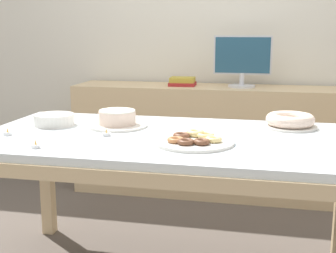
{
  "coord_description": "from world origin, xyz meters",
  "views": [
    {
      "loc": [
        0.46,
        -2.12,
        1.26
      ],
      "look_at": [
        0.01,
        -0.08,
        0.83
      ],
      "focal_mm": 50.0,
      "sensor_mm": 36.0,
      "label": 1
    }
  ],
  "objects_px": {
    "book_stack": "(182,82)",
    "computer_monitor": "(242,62)",
    "cake_golden_bundt": "(290,121)",
    "tealight_right_edge": "(106,134)",
    "pastry_platter": "(194,140)",
    "cake_chocolate_round": "(117,120)",
    "tealight_centre": "(8,133)",
    "tealight_left_edge": "(36,146)",
    "plate_stack": "(54,120)",
    "tealight_near_front": "(42,117)"
  },
  "relations": [
    {
      "from": "computer_monitor",
      "to": "book_stack",
      "type": "distance_m",
      "value": 0.48
    },
    {
      "from": "pastry_platter",
      "to": "tealight_near_front",
      "type": "height_order",
      "value": "pastry_platter"
    },
    {
      "from": "cake_chocolate_round",
      "to": "tealight_centre",
      "type": "distance_m",
      "value": 0.54
    },
    {
      "from": "book_stack",
      "to": "cake_golden_bundt",
      "type": "xyz_separation_m",
      "value": [
        0.76,
        -1.08,
        -0.07
      ]
    },
    {
      "from": "pastry_platter",
      "to": "tealight_near_front",
      "type": "xyz_separation_m",
      "value": [
        -0.93,
        0.4,
        -0.0
      ]
    },
    {
      "from": "cake_golden_bundt",
      "to": "tealight_centre",
      "type": "xyz_separation_m",
      "value": [
        -1.32,
        -0.47,
        -0.03
      ]
    },
    {
      "from": "pastry_platter",
      "to": "cake_chocolate_round",
      "type": "bearing_deg",
      "value": 148.59
    },
    {
      "from": "computer_monitor",
      "to": "cake_golden_bundt",
      "type": "distance_m",
      "value": 1.14
    },
    {
      "from": "tealight_right_edge",
      "to": "tealight_near_front",
      "type": "bearing_deg",
      "value": 145.86
    },
    {
      "from": "computer_monitor",
      "to": "tealight_near_front",
      "type": "relative_size",
      "value": 10.6
    },
    {
      "from": "cake_golden_bundt",
      "to": "tealight_left_edge",
      "type": "relative_size",
      "value": 6.87
    },
    {
      "from": "book_stack",
      "to": "tealight_centre",
      "type": "bearing_deg",
      "value": -109.76
    },
    {
      "from": "cake_golden_bundt",
      "to": "tealight_right_edge",
      "type": "xyz_separation_m",
      "value": [
        -0.85,
        -0.38,
        -0.03
      ]
    },
    {
      "from": "computer_monitor",
      "to": "cake_chocolate_round",
      "type": "bearing_deg",
      "value": -114.23
    },
    {
      "from": "computer_monitor",
      "to": "cake_golden_bundt",
      "type": "bearing_deg",
      "value": -73.7
    },
    {
      "from": "cake_chocolate_round",
      "to": "cake_golden_bundt",
      "type": "xyz_separation_m",
      "value": [
        0.87,
        0.17,
        -0.0
      ]
    },
    {
      "from": "cake_chocolate_round",
      "to": "tealight_centre",
      "type": "bearing_deg",
      "value": -145.53
    },
    {
      "from": "plate_stack",
      "to": "tealight_left_edge",
      "type": "xyz_separation_m",
      "value": [
        0.14,
        -0.46,
        -0.02
      ]
    },
    {
      "from": "pastry_platter",
      "to": "tealight_right_edge",
      "type": "distance_m",
      "value": 0.43
    },
    {
      "from": "cake_golden_bundt",
      "to": "pastry_platter",
      "type": "relative_size",
      "value": 0.76
    },
    {
      "from": "book_stack",
      "to": "computer_monitor",
      "type": "bearing_deg",
      "value": -0.18
    },
    {
      "from": "tealight_right_edge",
      "to": "tealight_centre",
      "type": "xyz_separation_m",
      "value": [
        -0.46,
        -0.09,
        0.0
      ]
    },
    {
      "from": "tealight_right_edge",
      "to": "tealight_centre",
      "type": "distance_m",
      "value": 0.47
    },
    {
      "from": "computer_monitor",
      "to": "plate_stack",
      "type": "distance_m",
      "value": 1.58
    },
    {
      "from": "tealight_near_front",
      "to": "cake_golden_bundt",
      "type": "bearing_deg",
      "value": 1.71
    },
    {
      "from": "cake_chocolate_round",
      "to": "cake_golden_bundt",
      "type": "relative_size",
      "value": 1.13
    },
    {
      "from": "book_stack",
      "to": "tealight_left_edge",
      "type": "relative_size",
      "value": 5.16
    },
    {
      "from": "tealight_left_edge",
      "to": "tealight_right_edge",
      "type": "bearing_deg",
      "value": 52.76
    },
    {
      "from": "book_stack",
      "to": "plate_stack",
      "type": "relative_size",
      "value": 0.98
    },
    {
      "from": "cake_chocolate_round",
      "to": "plate_stack",
      "type": "height_order",
      "value": "cake_chocolate_round"
    },
    {
      "from": "tealight_left_edge",
      "to": "tealight_centre",
      "type": "bearing_deg",
      "value": 142.01
    },
    {
      "from": "cake_golden_bundt",
      "to": "pastry_platter",
      "type": "height_order",
      "value": "cake_golden_bundt"
    },
    {
      "from": "cake_golden_bundt",
      "to": "tealight_right_edge",
      "type": "relative_size",
      "value": 6.87
    },
    {
      "from": "tealight_right_edge",
      "to": "pastry_platter",
      "type": "bearing_deg",
      "value": -7.48
    },
    {
      "from": "computer_monitor",
      "to": "tealight_right_edge",
      "type": "height_order",
      "value": "computer_monitor"
    },
    {
      "from": "cake_golden_bundt",
      "to": "plate_stack",
      "type": "height_order",
      "value": "cake_golden_bundt"
    },
    {
      "from": "cake_chocolate_round",
      "to": "tealight_near_front",
      "type": "bearing_deg",
      "value": 165.44
    },
    {
      "from": "cake_chocolate_round",
      "to": "tealight_right_edge",
      "type": "distance_m",
      "value": 0.22
    },
    {
      "from": "plate_stack",
      "to": "tealight_centre",
      "type": "xyz_separation_m",
      "value": [
        -0.11,
        -0.27,
        -0.02
      ]
    },
    {
      "from": "book_stack",
      "to": "pastry_platter",
      "type": "bearing_deg",
      "value": -77.53
    },
    {
      "from": "book_stack",
      "to": "plate_stack",
      "type": "bearing_deg",
      "value": -109.18
    },
    {
      "from": "pastry_platter",
      "to": "tealight_centre",
      "type": "bearing_deg",
      "value": -177.82
    },
    {
      "from": "computer_monitor",
      "to": "tealight_right_edge",
      "type": "xyz_separation_m",
      "value": [
        -0.54,
        -1.46,
        -0.25
      ]
    },
    {
      "from": "cake_chocolate_round",
      "to": "tealight_left_edge",
      "type": "xyz_separation_m",
      "value": [
        -0.2,
        -0.5,
        -0.03
      ]
    },
    {
      "from": "book_stack",
      "to": "tealight_near_front",
      "type": "relative_size",
      "value": 5.16
    },
    {
      "from": "book_stack",
      "to": "plate_stack",
      "type": "height_order",
      "value": "book_stack"
    },
    {
      "from": "tealight_centre",
      "to": "tealight_near_front",
      "type": "relative_size",
      "value": 1.0
    },
    {
      "from": "cake_chocolate_round",
      "to": "pastry_platter",
      "type": "relative_size",
      "value": 0.86
    },
    {
      "from": "plate_stack",
      "to": "tealight_left_edge",
      "type": "distance_m",
      "value": 0.48
    },
    {
      "from": "computer_monitor",
      "to": "tealight_left_edge",
      "type": "relative_size",
      "value": 10.6
    }
  ]
}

